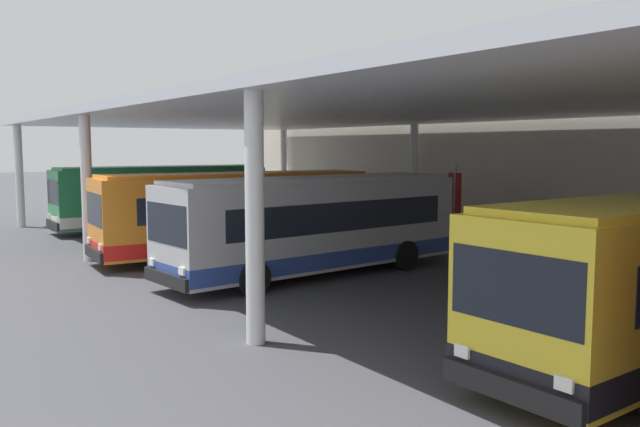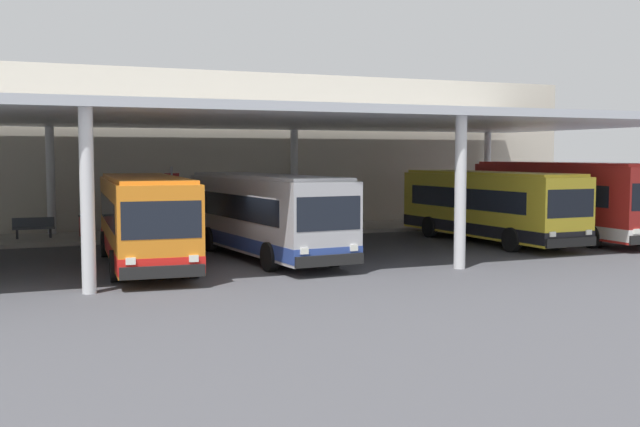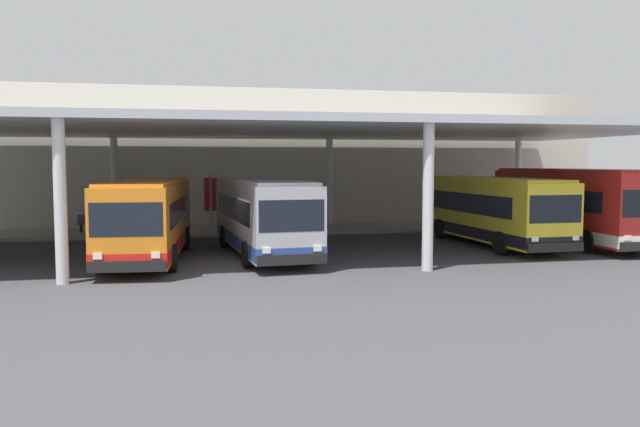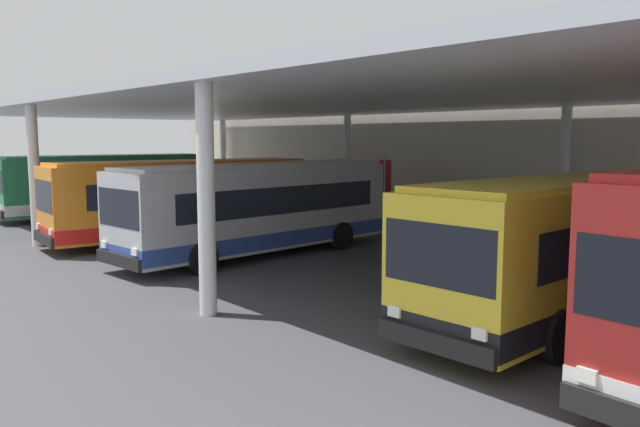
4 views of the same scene
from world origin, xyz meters
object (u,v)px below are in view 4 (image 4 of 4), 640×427
at_px(bus_second_bay, 184,199).
at_px(bench_waiting, 313,202).
at_px(bus_middle_bay, 259,208).
at_px(bus_far_bay, 578,244).
at_px(bus_nearest_bay, 106,184).
at_px(trash_bin, 341,205).
at_px(banner_sign, 385,184).

relative_size(bus_second_bay, bench_waiting, 5.94).
xyz_separation_m(bus_middle_bay, bus_far_bay, (10.88, 1.06, 0.00)).
bearing_deg(bus_middle_bay, bus_nearest_bay, 178.04).
bearing_deg(bench_waiting, trash_bin, 0.66).
bearing_deg(bus_nearest_bay, bus_second_bay, -5.03).
bearing_deg(bus_second_bay, banner_sign, 72.00).
bearing_deg(trash_bin, bus_second_bay, -83.45).
height_order(bus_second_bay, trash_bin, bus_second_bay).
bearing_deg(bench_waiting, banner_sign, -8.19).
xyz_separation_m(bus_second_bay, bus_far_bay, (15.49, 1.43, 0.00)).
bearing_deg(bus_middle_bay, bench_waiting, 130.97).
xyz_separation_m(bus_second_bay, trash_bin, (-1.09, 9.49, -0.98)).
relative_size(bus_nearest_bay, banner_sign, 3.31).
height_order(bus_nearest_bay, bus_second_bay, same).
bearing_deg(bus_middle_bay, bus_second_bay, -175.47).
bearing_deg(bus_nearest_bay, bus_far_bay, 1.29).
xyz_separation_m(bus_nearest_bay, bus_second_bay, (9.74, -0.86, 0.00)).
height_order(bus_nearest_bay, trash_bin, bus_nearest_bay).
xyz_separation_m(bus_middle_bay, trash_bin, (-5.70, 9.13, -0.98)).
xyz_separation_m(bus_middle_bay, banner_sign, (-1.82, 8.23, 0.32)).
relative_size(bus_middle_bay, trash_bin, 10.91).
distance_m(bus_far_bay, bench_waiting, 20.46).
distance_m(bench_waiting, banner_sign, 6.29).
bearing_deg(bus_middle_bay, bus_far_bay, 5.58).
xyz_separation_m(bus_far_bay, bench_waiting, (-18.79, 8.04, -0.99)).
bearing_deg(bench_waiting, bus_far_bay, -23.17).
relative_size(bus_middle_bay, banner_sign, 3.34).
height_order(bus_middle_bay, trash_bin, bus_middle_bay).
bearing_deg(trash_bin, bus_middle_bay, -58.02).
height_order(bus_nearest_bay, bus_far_bay, same).
distance_m(bus_middle_bay, bench_waiting, 12.10).
relative_size(bus_nearest_bay, bus_middle_bay, 0.99).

